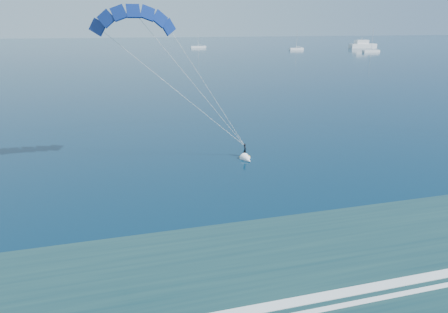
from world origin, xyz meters
name	(u,v)px	position (x,y,z in m)	size (l,w,h in m)	color
kitesurfer_rig	(192,83)	(3.05, 32.07, 8.64)	(17.22, 4.96, 16.79)	gold
motor_yacht	(362,45)	(143.72, 215.07, 1.85)	(17.03, 4.54, 6.77)	white
sailboat_2	(198,47)	(46.51, 240.50, 0.69)	(9.12, 2.40, 12.35)	white
sailboat_3	(296,49)	(95.96, 206.81, 0.68)	(8.05, 2.40, 11.08)	white
sailboat_4	(371,51)	(125.21, 179.12, 0.69)	(9.16, 2.40, 12.35)	white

